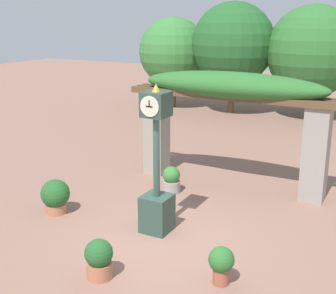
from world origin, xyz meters
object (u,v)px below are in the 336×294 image
at_px(potted_plant_near_right, 55,196).
at_px(potted_plant_far_left, 171,180).
at_px(potted_plant_near_left, 221,263).
at_px(pedestal_clock, 157,177).
at_px(potted_plant_far_right, 99,259).

distance_m(potted_plant_near_right, potted_plant_far_left, 3.00).
bearing_deg(potted_plant_near_left, pedestal_clock, 147.19).
relative_size(potted_plant_near_right, potted_plant_far_left, 1.17).
relative_size(pedestal_clock, potted_plant_near_right, 3.89).
xyz_separation_m(potted_plant_near_left, potted_plant_far_right, (-1.95, -0.82, -0.03)).
height_order(potted_plant_far_left, potted_plant_far_right, potted_plant_far_right).
relative_size(potted_plant_near_left, potted_plant_near_right, 0.85).
height_order(pedestal_clock, potted_plant_far_right, pedestal_clock).
bearing_deg(potted_plant_near_right, potted_plant_near_left, -12.25).
xyz_separation_m(potted_plant_near_left, potted_plant_near_right, (-4.50, 0.98, 0.03)).
bearing_deg(potted_plant_near_left, potted_plant_far_right, -157.23).
xyz_separation_m(pedestal_clock, potted_plant_near_left, (1.97, -1.27, -0.82)).
relative_size(potted_plant_far_left, potted_plant_far_right, 0.96).
relative_size(potted_plant_near_left, potted_plant_far_left, 0.99).
relative_size(pedestal_clock, potted_plant_far_right, 4.35).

